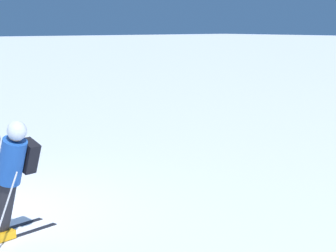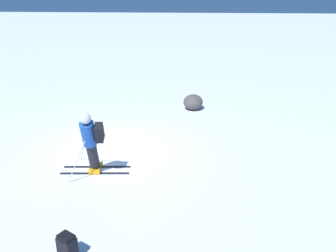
% 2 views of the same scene
% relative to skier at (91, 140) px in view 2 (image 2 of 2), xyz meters
% --- Properties ---
extents(ground_plane, '(300.00, 300.00, 0.00)m').
position_rel_skier_xyz_m(ground_plane, '(-1.71, -0.09, -1.01)').
color(ground_plane, white).
extents(skier, '(1.32, 1.83, 1.84)m').
position_rel_skier_xyz_m(skier, '(0.00, 0.00, 0.00)').
color(skier, black).
rests_on(skier, ground).
extents(spare_backpack, '(0.32, 0.36, 0.50)m').
position_rel_skier_xyz_m(spare_backpack, '(2.75, 0.68, -0.77)').
color(spare_backpack, black).
rests_on(spare_backpack, ground).
extents(exposed_boulder_0, '(0.94, 0.80, 0.61)m').
position_rel_skier_xyz_m(exposed_boulder_0, '(-6.11, 1.81, -0.71)').
color(exposed_boulder_0, '#4C4742').
rests_on(exposed_boulder_0, ground).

